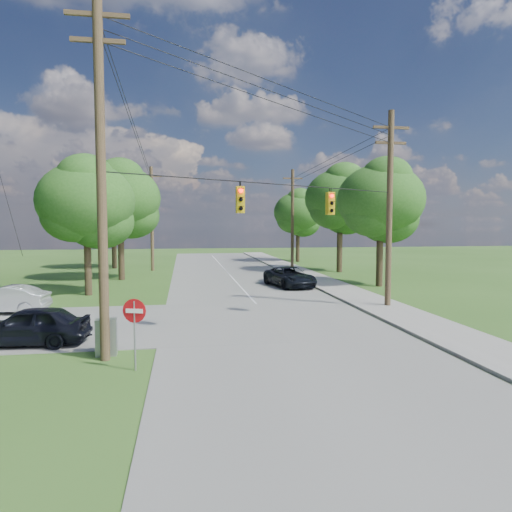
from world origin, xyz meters
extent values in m
plane|color=#30561C|center=(0.00, 0.00, 0.00)|extent=(140.00, 140.00, 0.00)
cube|color=gray|center=(2.00, 5.00, 0.01)|extent=(10.00, 100.00, 0.03)
cube|color=gray|center=(8.70, 5.00, 0.06)|extent=(2.60, 100.00, 0.12)
cylinder|color=brown|center=(-4.60, 0.40, 6.00)|extent=(0.32, 0.32, 12.00)
cube|color=brown|center=(-4.60, 0.40, 11.10)|extent=(2.00, 0.12, 0.14)
cube|color=brown|center=(-4.60, 0.40, 10.30)|extent=(1.70, 0.12, 0.14)
cylinder|color=brown|center=(8.90, 8.00, 5.25)|extent=(0.32, 0.32, 10.50)
cube|color=brown|center=(8.90, 8.00, 9.60)|extent=(2.00, 0.12, 0.14)
cube|color=brown|center=(8.90, 8.00, 8.80)|extent=(1.70, 0.12, 0.14)
cylinder|color=brown|center=(8.90, 30.00, 5.00)|extent=(0.32, 0.32, 10.00)
cube|color=brown|center=(8.90, 30.00, 9.10)|extent=(2.00, 0.12, 0.14)
cylinder|color=brown|center=(-5.00, 30.00, 5.00)|extent=(0.32, 0.32, 10.00)
cube|color=brown|center=(-5.00, 30.00, 9.10)|extent=(2.00, 0.12, 0.14)
cylinder|color=black|center=(2.15, 4.20, 10.35)|extent=(13.52, 7.63, 1.53)
cylinder|color=black|center=(2.15, 4.20, 9.95)|extent=(13.52, 7.63, 1.53)
cylinder|color=black|center=(2.15, 4.20, 9.55)|extent=(13.52, 7.63, 1.53)
cylinder|color=black|center=(8.90, 19.00, 9.35)|extent=(0.03, 22.00, 0.53)
cylinder|color=black|center=(-4.80, 15.20, 10.10)|extent=(0.43, 29.60, 2.03)
cylinder|color=black|center=(8.90, 19.00, 8.95)|extent=(0.03, 22.00, 0.53)
cylinder|color=black|center=(-4.80, 15.20, 9.70)|extent=(0.43, 29.60, 2.03)
cylinder|color=black|center=(2.15, 4.20, 6.20)|extent=(13.52, 7.63, 0.04)
cube|color=gold|center=(0.26, 3.02, 5.48)|extent=(0.32, 0.22, 1.05)
sphere|color=#FF0C05|center=(0.26, 2.88, 5.83)|extent=(0.17, 0.17, 0.17)
cube|color=gold|center=(0.26, 3.26, 5.48)|extent=(0.32, 0.22, 1.05)
sphere|color=#FF0C05|center=(0.26, 3.40, 5.83)|extent=(0.17, 0.17, 0.17)
cube|color=gold|center=(4.85, 5.60, 5.48)|extent=(0.32, 0.22, 1.05)
sphere|color=#FF0C05|center=(4.85, 5.46, 5.83)|extent=(0.17, 0.17, 0.17)
cube|color=gold|center=(4.85, 5.84, 5.48)|extent=(0.32, 0.22, 1.05)
sphere|color=#FF0C05|center=(4.85, 5.98, 5.83)|extent=(0.17, 0.17, 0.17)
cylinder|color=#463623|center=(-8.00, 15.00, 1.57)|extent=(0.45, 0.45, 3.15)
ellipsoid|color=#225218|center=(-8.00, 15.00, 5.94)|extent=(6.00, 6.00, 4.92)
cylinder|color=#463623|center=(-7.00, 23.00, 1.75)|extent=(0.50, 0.50, 3.50)
ellipsoid|color=#225218|center=(-7.00, 23.00, 6.60)|extent=(6.40, 6.40, 5.25)
cylinder|color=#463623|center=(-9.00, 33.00, 1.66)|extent=(0.48, 0.47, 3.32)
ellipsoid|color=#225218|center=(-9.00, 33.00, 6.27)|extent=(6.00, 6.00, 4.92)
cylinder|color=#463623|center=(12.00, 16.00, 1.66)|extent=(0.48, 0.48, 3.32)
ellipsoid|color=#225218|center=(12.00, 16.00, 6.27)|extent=(6.20, 6.20, 5.08)
cylinder|color=#463623|center=(12.50, 26.00, 1.84)|extent=(0.52, 0.52, 3.67)
ellipsoid|color=#225218|center=(12.50, 26.00, 6.93)|extent=(6.60, 6.60, 5.41)
cylinder|color=#463623|center=(11.50, 38.00, 1.57)|extent=(0.45, 0.45, 3.15)
ellipsoid|color=#225218|center=(11.50, 38.00, 5.94)|extent=(5.80, 5.80, 4.76)
imported|color=black|center=(-7.66, 2.70, 0.76)|extent=(4.37, 2.01, 1.45)
imported|color=#B1B4B8|center=(-10.92, 9.30, 0.72)|extent=(4.29, 1.79, 1.38)
imported|color=black|center=(5.50, 16.66, 0.73)|extent=(3.37, 5.45, 1.41)
cube|color=gray|center=(-4.65, 1.00, 0.63)|extent=(0.73, 0.55, 1.26)
cylinder|color=gray|center=(-3.50, -0.88, 1.08)|extent=(0.06, 0.06, 2.16)
cylinder|color=#AD0C12|center=(-3.50, -0.88, 1.86)|extent=(0.72, 0.25, 0.75)
cube|color=white|center=(-3.50, -0.91, 1.86)|extent=(0.52, 0.19, 0.13)
camera|label=1|loc=(-1.99, -15.05, 4.50)|focal=32.00mm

